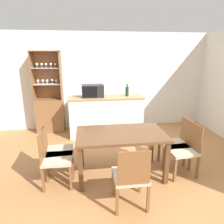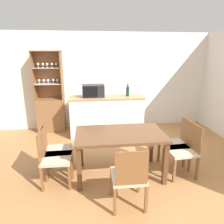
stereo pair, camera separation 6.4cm
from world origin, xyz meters
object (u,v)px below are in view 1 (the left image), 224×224
dining_table (121,138)px  dining_chair_side_right_far (177,143)px  dining_chair_head_near (131,176)px  dining_chair_side_right_near (184,149)px  dining_chair_side_left_far (57,150)px  display_cabinet (50,109)px  dining_chair_side_left_near (54,158)px  microwave (93,91)px  wine_bottle (127,91)px

dining_table → dining_chair_side_right_far: size_ratio=1.61×
dining_chair_head_near → dining_chair_side_right_near: bearing=31.8°
dining_chair_side_right_near → dining_table: bearing=79.4°
dining_chair_side_right_far → dining_chair_head_near: (-1.06, -0.89, 0.00)m
dining_table → dining_chair_side_left_far: dining_chair_side_left_far is taller
display_cabinet → dining_table: size_ratio=1.43×
dining_chair_side_left_near → microwave: 2.16m
dining_chair_side_left_far → dining_chair_head_near: size_ratio=1.00×
dining_chair_side_right_far → microwave: bearing=38.5°
dining_chair_side_right_far → dining_chair_side_left_near: (-2.13, -0.25, 0.00)m
wine_bottle → dining_chair_side_right_near: bearing=-72.7°
display_cabinet → dining_chair_side_right_far: (2.55, -2.11, -0.15)m
dining_chair_side_right_far → dining_chair_side_left_near: size_ratio=1.00×
wine_bottle → microwave: bearing=178.5°
dining_chair_side_left_near → microwave: bearing=161.2°
dining_chair_side_right_far → dining_chair_side_left_near: bearing=94.7°
display_cabinet → dining_chair_side_left_far: bearing=-78.7°
dining_chair_side_right_near → wine_bottle: 2.10m
microwave → wine_bottle: wine_bottle is taller
dining_chair_head_near → wine_bottle: 2.67m
dining_chair_side_left_far → microwave: bearing=153.9°
dining_table → dining_chair_side_left_near: (-1.06, -0.13, -0.20)m
dining_table → dining_chair_side_left_far: 1.09m
display_cabinet → wine_bottle: (1.96, -0.46, 0.51)m
display_cabinet → wine_bottle: size_ratio=6.88×
dining_chair_side_left_near → dining_chair_side_left_far: bearing=-179.1°
dining_chair_side_right_near → microwave: bearing=32.7°
display_cabinet → dining_chair_head_near: size_ratio=2.30×
dining_chair_head_near → dining_chair_side_right_far: bearing=40.7°
microwave → display_cabinet: bearing=158.7°
dining_chair_side_left_far → dining_chair_side_right_near: bearing=79.6°
dining_chair_side_right_near → microwave: size_ratio=1.72×
microwave → dining_chair_side_right_near: bearing=-53.3°
display_cabinet → dining_chair_side_right_near: (2.55, -2.36, -0.15)m
wine_bottle → display_cabinet: bearing=166.9°
dining_chair_side_right_far → dining_chair_side_left_far: same height
dining_table → dining_chair_side_left_near: 1.09m
display_cabinet → dining_chair_side_left_far: display_cabinet is taller
dining_chair_side_right_far → microwave: (-1.44, 1.68, 0.69)m
dining_table → dining_chair_side_right_near: dining_chair_side_right_near is taller
dining_chair_side_right_near → dining_chair_side_left_far: 2.14m
dining_chair_side_right_far → dining_chair_head_near: 1.39m
wine_bottle → dining_chair_head_near: bearing=-100.5°
dining_chair_side_right_near → dining_chair_head_near: 1.24m
dining_chair_head_near → microwave: 2.68m
dining_chair_side_left_near → microwave: microwave is taller
dining_chair_side_left_far → dining_chair_head_near: same height
dining_chair_head_near → microwave: microwave is taller
dining_chair_side_left_near → dining_chair_side_right_near: bearing=90.9°
dining_chair_head_near → dining_table: bearing=90.7°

